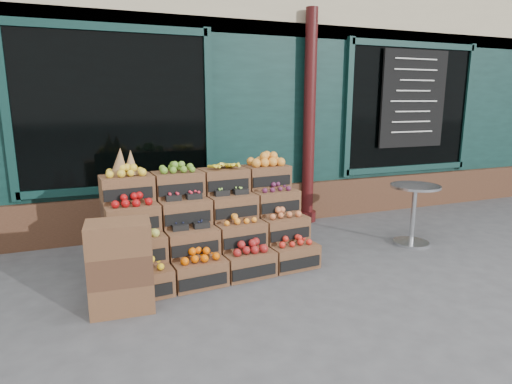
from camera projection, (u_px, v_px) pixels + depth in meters
name	position (u px, v px, depth m)	size (l,w,h in m)	color
ground	(297.00, 282.00, 4.54)	(60.00, 60.00, 0.00)	#464649
shop_facade	(186.00, 74.00, 8.69)	(12.00, 6.24, 4.80)	black
crate_display	(208.00, 229.00, 4.90)	(2.31, 1.25, 1.40)	brown
spare_crates	(120.00, 266.00, 3.86)	(0.58, 0.43, 0.84)	brown
bistro_table	(414.00, 208.00, 5.63)	(0.64, 0.64, 0.80)	silver
shopkeeper	(92.00, 166.00, 6.13)	(0.70, 0.46, 1.91)	#1E6A32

